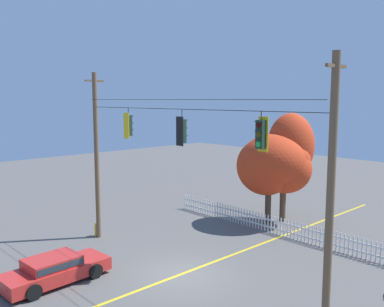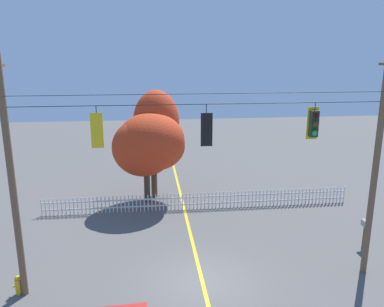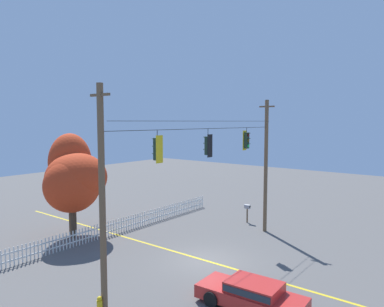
% 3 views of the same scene
% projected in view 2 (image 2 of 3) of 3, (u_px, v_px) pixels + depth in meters
% --- Properties ---
extents(ground, '(80.00, 80.00, 0.00)m').
position_uv_depth(ground, '(202.00, 282.00, 15.95)').
color(ground, '#565451').
extents(lane_centerline_stripe, '(0.16, 36.00, 0.01)m').
position_uv_depth(lane_centerline_stripe, '(202.00, 282.00, 15.95)').
color(lane_centerline_stripe, gold).
rests_on(lane_centerline_stripe, ground).
extents(signal_support_span, '(14.10, 1.10, 9.08)m').
position_uv_depth(signal_support_span, '(203.00, 173.00, 14.79)').
color(signal_support_span, brown).
rests_on(signal_support_span, ground).
extents(traffic_signal_northbound_primary, '(0.43, 0.38, 1.49)m').
position_uv_depth(traffic_signal_northbound_primary, '(97.00, 130.00, 13.92)').
color(traffic_signal_northbound_primary, black).
extents(traffic_signal_eastbound_side, '(0.43, 0.38, 1.53)m').
position_uv_depth(traffic_signal_eastbound_side, '(206.00, 129.00, 14.37)').
color(traffic_signal_eastbound_side, black).
extents(traffic_signal_westbound_side, '(0.43, 0.38, 1.42)m').
position_uv_depth(traffic_signal_westbound_side, '(314.00, 124.00, 14.82)').
color(traffic_signal_westbound_side, black).
extents(white_picket_fence, '(18.17, 0.06, 1.02)m').
position_uv_depth(white_picket_fence, '(199.00, 201.00, 23.28)').
color(white_picket_fence, silver).
rests_on(white_picket_fence, ground).
extents(autumn_maple_near_fence, '(4.37, 3.74, 5.58)m').
position_uv_depth(autumn_maple_near_fence, '(148.00, 143.00, 23.51)').
color(autumn_maple_near_fence, '#473828').
rests_on(autumn_maple_near_fence, ground).
extents(autumn_maple_mid, '(3.75, 3.55, 6.82)m').
position_uv_depth(autumn_maple_mid, '(156.00, 135.00, 24.40)').
color(autumn_maple_mid, brown).
rests_on(autumn_maple_mid, ground).
extents(fire_hydrant, '(0.38, 0.22, 0.79)m').
position_uv_depth(fire_hydrant, '(18.00, 285.00, 15.05)').
color(fire_hydrant, gold).
rests_on(fire_hydrant, ground).
extents(roadside_mailbox, '(0.25, 0.44, 1.39)m').
position_uv_depth(roadside_mailbox, '(365.00, 225.00, 18.53)').
color(roadside_mailbox, brown).
rests_on(roadside_mailbox, ground).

